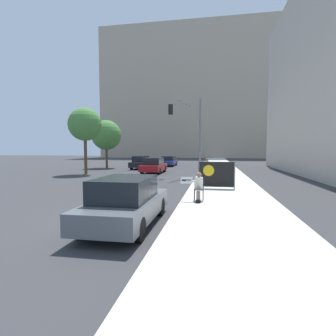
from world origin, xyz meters
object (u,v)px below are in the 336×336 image
Objects in this scene: pedestrian_behind at (207,170)px; street_tree_near_curb at (85,125)px; seated_protester at (198,185)px; parked_car_curbside at (126,202)px; car_on_road_midblock at (141,162)px; car_on_road_nearest at (154,165)px; street_tree_midblock at (106,135)px; protest_banner at (216,174)px; traffic_light_pole at (189,125)px; car_on_road_distant at (169,161)px.

street_tree_near_curb reaches higher than pedestrian_behind.
seated_protester is at bearing -83.72° from pedestrian_behind.
parked_car_curbside is 0.90× the size of car_on_road_midblock.
car_on_road_nearest is 0.77× the size of street_tree_midblock.
car_on_road_midblock is 0.81× the size of street_tree_midblock.
car_on_road_midblock is (-5.89, 22.58, 0.01)m from parked_car_curbside.
car_on_road_midblock is 5.73m from street_tree_midblock.
protest_banner is at bearing 69.23° from parked_car_curbside.
street_tree_near_curb is at bearing 121.10° from parked_car_curbside.
pedestrian_behind is 0.26× the size of traffic_light_pole.
car_on_road_midblock is (-8.66, 15.30, -0.18)m from protest_banner.
street_tree_near_curb is at bearing -160.94° from car_on_road_nearest.
protest_banner is 0.34× the size of street_tree_midblock.
car_on_road_nearest reaches higher than parked_car_curbside.
car_on_road_distant is at bearing 66.68° from car_on_road_midblock.
seated_protester is 14.59m from car_on_road_nearest.
car_on_road_nearest is at bearing 120.54° from protest_banner.
street_tree_midblock reaches higher than seated_protester.
protest_banner is 7.80m from parked_car_curbside.
protest_banner is at bearing -72.42° from traffic_light_pole.
car_on_road_distant is at bearing 106.27° from traffic_light_pole.
street_tree_midblock is (-1.35, 8.04, -0.54)m from street_tree_near_curb.
protest_banner is at bearing -33.55° from street_tree_near_curb.
car_on_road_midblock reaches higher than car_on_road_nearest.
protest_banner is at bearing -60.49° from car_on_road_midblock.
car_on_road_midblock reaches higher than car_on_road_distant.
car_on_road_distant is at bearing 96.20° from seated_protester.
traffic_light_pole is (-1.37, 10.46, 3.51)m from seated_protester.
parked_car_curbside is at bearing -82.93° from car_on_road_distant.
car_on_road_distant is at bearing 115.36° from pedestrian_behind.
traffic_light_pole is 1.31× the size of car_on_road_distant.
seated_protester is 0.20× the size of traffic_light_pole.
street_tree_near_curb reaches higher than car_on_road_midblock.
street_tree_near_curb is 8.17m from street_tree_midblock.
seated_protester is at bearing -102.09° from protest_banner.
protest_banner is at bearing -50.21° from street_tree_midblock.
street_tree_midblock reaches higher than car_on_road_nearest.
protest_banner is 0.33× the size of street_tree_near_curb.
traffic_light_pole is 1.02× the size of street_tree_near_curb.
parked_car_curbside is 0.95× the size of car_on_road_nearest.
street_tree_midblock is at bearing 129.79° from protest_banner.
street_tree_near_curb is (-3.28, -7.38, 3.85)m from car_on_road_midblock.
street_tree_near_curb is (-11.93, 7.91, 3.67)m from protest_banner.
street_tree_near_curb is 1.04× the size of street_tree_midblock.
traffic_light_pole is 9.85m from street_tree_near_curb.
traffic_light_pole reaches higher than seated_protester.
seated_protester is 0.21× the size of street_tree_midblock.
car_on_road_nearest is (-5.32, 7.62, -0.20)m from pedestrian_behind.
protest_banner is 21.78m from car_on_road_distant.
traffic_light_pole is 1.06× the size of street_tree_midblock.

